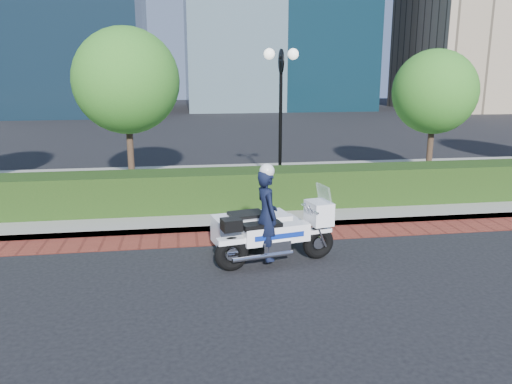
{
  "coord_description": "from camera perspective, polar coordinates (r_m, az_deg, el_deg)",
  "views": [
    {
      "loc": [
        -1.97,
        -9.34,
        3.71
      ],
      "look_at": [
        -0.27,
        1.73,
        1.0
      ],
      "focal_mm": 35.0,
      "sensor_mm": 36.0,
      "label": 1
    }
  ],
  "objects": [
    {
      "name": "hedge_main",
      "position": [
        13.44,
        -0.09,
        0.44
      ],
      "size": [
        18.0,
        1.2,
        1.0
      ],
      "primitive_type": "cube",
      "color": "black",
      "rests_on": "sidewalk"
    },
    {
      "name": "ground",
      "position": [
        10.24,
        2.98,
        -7.66
      ],
      "size": [
        120.0,
        120.0,
        0.0
      ],
      "primitive_type": "plane",
      "color": "black",
      "rests_on": "ground"
    },
    {
      "name": "tree_c",
      "position": [
        17.97,
        19.73,
        10.71
      ],
      "size": [
        2.8,
        2.8,
        4.3
      ],
      "color": "#332319",
      "rests_on": "sidewalk"
    },
    {
      "name": "lamppost",
      "position": [
        14.85,
        2.84,
        10.68
      ],
      "size": [
        1.02,
        0.7,
        4.21
      ],
      "color": "black",
      "rests_on": "sidewalk"
    },
    {
      "name": "police_motorcycle",
      "position": [
        10.01,
        1.0,
        -3.9
      ],
      "size": [
        2.5,
        1.8,
        2.04
      ],
      "rotation": [
        0.0,
        0.0,
        0.2
      ],
      "color": "black",
      "rests_on": "ground"
    },
    {
      "name": "tree_b",
      "position": [
        15.91,
        -14.6,
        12.18
      ],
      "size": [
        3.2,
        3.2,
        4.89
      ],
      "color": "#332319",
      "rests_on": "sidewalk"
    },
    {
      "name": "sidewalk",
      "position": [
        15.88,
        -1.39,
        0.36
      ],
      "size": [
        60.0,
        8.0,
        0.15
      ],
      "primitive_type": "cube",
      "color": "gray",
      "rests_on": "ground"
    },
    {
      "name": "brick_strip",
      "position": [
        11.62,
        1.48,
        -4.99
      ],
      "size": [
        60.0,
        1.0,
        0.01
      ],
      "primitive_type": "cube",
      "color": "maroon",
      "rests_on": "ground"
    }
  ]
}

